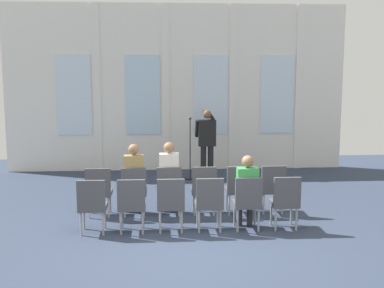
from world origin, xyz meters
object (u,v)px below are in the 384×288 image
Objects in this scene: audience_r0_c1 at (134,176)px; audience_r0_c2 at (169,175)px; chair_r0_c1 at (134,188)px; chair_r1_c0 at (92,203)px; chair_r0_c3 at (204,187)px; mic_stand at (190,166)px; chair_r0_c0 at (99,189)px; chair_r1_c5 at (285,199)px; audience_r1_c4 at (247,188)px; chair_r0_c5 at (272,186)px; chair_r1_c4 at (248,200)px; chair_r0_c2 at (169,188)px; chair_r1_c1 at (132,202)px; chair_r1_c2 at (171,201)px; speaker at (207,139)px; chair_r0_c4 at (238,186)px.

audience_r0_c2 is at bearing -0.11° from audience_r0_c1.
chair_r0_c1 is 1.17m from chair_r1_c0.
chair_r0_c3 is (1.31, 0.00, 0.00)m from chair_r0_c1.
chair_r0_c0 is at bearing -121.72° from mic_stand.
chair_r0_c3 is (0.05, -3.09, 0.20)m from mic_stand.
chair_r0_c0 is 1.00× the size of chair_r1_c5.
chair_r0_c0 is 2.77m from audience_r1_c4.
audience_r0_c1 is at bearing 178.26° from chair_r0_c5.
audience_r0_c1 is at bearing 151.75° from chair_r1_c4.
chair_r1_c1 is at bearing -123.86° from chair_r0_c2.
chair_r0_c3 is at bearing 36.69° from chair_r1_c1.
chair_r0_c1 is at bearing 0.00° from chair_r0_c0.
audience_r0_c2 is at bearing 90.00° from chair_r1_c2.
chair_r0_c5 and chair_r1_c5 have the same top height.
chair_r1_c4 is 0.65m from chair_r1_c5.
chair_r1_c0 and chair_r1_c1 have the same top height.
chair_r1_c4 and chair_r1_c5 have the same top height.
chair_r0_c1 is 0.23m from audience_r0_c1.
chair_r0_c2 is (-0.60, -3.09, 0.20)m from mic_stand.
chair_r0_c3 and chair_r1_c4 have the same top height.
mic_stand is 4.06m from audience_r1_c4.
speaker is 3.31m from audience_r0_c1.
chair_r0_c2 is at bearing 153.58° from chair_r1_c5.
chair_r0_c1 is at bearing -90.00° from audience_r0_c1.
speaker is 0.80m from mic_stand.
audience_r0_c2 reaches higher than chair_r0_c1.
chair_r0_c0 is 0.65m from chair_r0_c1.
mic_stand is at bearing 64.83° from chair_r1_c0.
speaker is 1.86× the size of chair_r1_c5.
chair_r0_c5 and chair_r1_c2 have the same top height.
mic_stand is (-0.40, 0.15, -0.68)m from speaker.
speaker is 1.86× the size of chair_r1_c0.
chair_r1_c1 is at bearing -107.17° from mic_stand.
chair_r0_c4 is 1.00× the size of chair_r1_c4.
chair_r0_c4 is at bearing 90.00° from audience_r1_c4.
chair_r0_c1 and chair_r0_c2 have the same top height.
chair_r0_c1 and chair_r1_c2 have the same top height.
chair_r0_c2 is at bearing -108.88° from speaker.
chair_r1_c5 is (2.61, -1.05, -0.22)m from audience_r0_c1.
chair_r0_c3 is at bearing 26.42° from chair_r1_c0.
chair_r0_c2 is 1.00× the size of chair_r1_c1.
speaker is at bearing 59.42° from chair_r1_c0.
speaker reaches higher than chair_r1_c2.
audience_r0_c1 is 0.69m from chair_r0_c2.
audience_r1_c4 reaches higher than chair_r0_c1.
chair_r1_c5 is at bearing -21.95° from audience_r0_c1.
mic_stand is at bearing 108.49° from chair_r1_c5.
chair_r1_c4 is at bearing -38.83° from audience_r0_c2.
chair_r0_c2 is at bearing -101.03° from mic_stand.
chair_r0_c5 is at bearing 0.00° from chair_r0_c2.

